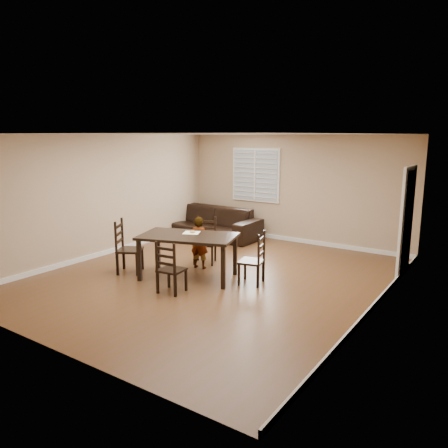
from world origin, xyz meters
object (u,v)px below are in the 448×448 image
at_px(sofa, 211,222).
at_px(dining_table, 188,240).
at_px(chair_near, 206,241).
at_px(chair_right, 258,261).
at_px(child, 199,243).
at_px(chair_left, 123,249).
at_px(chair_far, 168,270).
at_px(donut, 193,232).

bearing_deg(sofa, dining_table, -60.30).
bearing_deg(sofa, chair_near, -55.60).
bearing_deg(dining_table, chair_right, -0.34).
bearing_deg(child, chair_left, 35.28).
relative_size(chair_left, sofa, 0.39).
relative_size(chair_near, chair_far, 1.06).
bearing_deg(chair_near, chair_right, -46.27).
bearing_deg(dining_table, sofa, 100.61).
bearing_deg(child, chair_near, -79.53).
relative_size(chair_far, sofa, 0.34).
relative_size(chair_near, sofa, 0.36).
bearing_deg(donut, chair_far, -74.14).
bearing_deg(child, dining_table, 98.84).
xyz_separation_m(chair_left, child, (1.08, 1.06, 0.05)).
distance_m(chair_near, sofa, 2.36).
distance_m(chair_right, child, 1.50).
xyz_separation_m(chair_right, child, (-1.48, 0.20, 0.09)).
distance_m(chair_right, sofa, 3.94).
bearing_deg(dining_table, chair_near, 90.69).
xyz_separation_m(dining_table, chair_far, (0.27, -0.89, -0.33)).
bearing_deg(chair_left, chair_near, -61.11).
bearing_deg(chair_left, child, -75.26).
relative_size(child, sofa, 0.40).
xyz_separation_m(chair_far, child, (-0.47, 1.50, 0.12)).
relative_size(chair_left, child, 0.99).
height_order(chair_right, donut, chair_right).
bearing_deg(chair_near, dining_table, -95.83).
distance_m(chair_far, sofa, 4.37).
height_order(chair_near, chair_right, chair_near).
bearing_deg(donut, dining_table, -78.18).
height_order(dining_table, donut, donut).
height_order(chair_near, donut, chair_near).
bearing_deg(chair_far, chair_right, -134.46).
xyz_separation_m(chair_near, sofa, (-1.30, 1.97, -0.05)).
relative_size(dining_table, donut, 17.77).
relative_size(dining_table, chair_left, 1.89).
distance_m(donut, sofa, 3.30).
bearing_deg(dining_table, chair_far, -91.42).
bearing_deg(child, chair_right, 162.88).
height_order(chair_far, donut, chair_far).
distance_m(chair_far, chair_right, 1.65).
height_order(chair_left, chair_right, chair_left).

